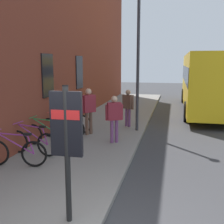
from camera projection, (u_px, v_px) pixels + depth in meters
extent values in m
plane|color=#38383A|center=(168.00, 142.00, 10.09)|extent=(60.00, 60.00, 0.00)
cube|color=gray|center=(109.00, 124.00, 12.60)|extent=(24.00, 3.50, 0.12)
cube|color=brown|center=(72.00, 28.00, 13.21)|extent=(22.00, 0.60, 9.02)
cube|color=black|center=(48.00, 76.00, 10.16)|extent=(0.90, 0.06, 1.60)
cube|color=black|center=(79.00, 72.00, 13.52)|extent=(0.90, 0.06, 1.60)
torus|color=black|center=(34.00, 154.00, 7.27)|extent=(0.15, 0.72, 0.72)
cylinder|color=#8C338C|center=(15.00, 143.00, 7.27)|extent=(0.16, 1.01, 0.58)
cylinder|color=#8C338C|center=(12.00, 134.00, 7.23)|extent=(0.14, 0.85, 0.09)
cylinder|color=#8C338C|center=(31.00, 145.00, 7.23)|extent=(0.06, 0.19, 0.51)
cube|color=black|center=(27.00, 134.00, 7.18)|extent=(0.12, 0.21, 0.06)
torus|color=black|center=(18.00, 142.00, 8.40)|extent=(0.13, 0.72, 0.72)
torus|color=black|center=(48.00, 145.00, 8.07)|extent=(0.13, 0.72, 0.72)
cylinder|color=#8C338C|center=(33.00, 134.00, 8.18)|extent=(0.14, 1.02, 0.58)
cylinder|color=#8C338C|center=(30.00, 126.00, 8.16)|extent=(0.12, 0.85, 0.09)
cylinder|color=#8C338C|center=(45.00, 136.00, 8.05)|extent=(0.05, 0.19, 0.51)
cube|color=black|center=(42.00, 127.00, 8.02)|extent=(0.12, 0.21, 0.06)
cylinder|color=#8C338C|center=(18.00, 123.00, 8.28)|extent=(0.48, 0.07, 0.02)
torus|color=black|center=(33.00, 134.00, 9.26)|extent=(0.08, 0.72, 0.72)
torus|color=black|center=(61.00, 136.00, 9.01)|extent=(0.08, 0.72, 0.72)
cylinder|color=#267F3F|center=(47.00, 127.00, 9.08)|extent=(0.06, 1.02, 0.58)
cylinder|color=#267F3F|center=(45.00, 120.00, 9.06)|extent=(0.06, 0.85, 0.09)
cylinder|color=#267F3F|center=(59.00, 129.00, 8.98)|extent=(0.04, 0.19, 0.51)
cube|color=black|center=(56.00, 120.00, 8.95)|extent=(0.11, 0.20, 0.06)
cylinder|color=#267F3F|center=(33.00, 117.00, 9.15)|extent=(0.48, 0.04, 0.02)
torus|color=black|center=(50.00, 127.00, 10.24)|extent=(0.09, 0.72, 0.72)
torus|color=black|center=(76.00, 129.00, 9.97)|extent=(0.09, 0.72, 0.72)
cylinder|color=#B21E1E|center=(63.00, 121.00, 10.05)|extent=(0.08, 1.02, 0.58)
cylinder|color=#B21E1E|center=(61.00, 114.00, 10.02)|extent=(0.07, 0.85, 0.09)
cylinder|color=#B21E1E|center=(73.00, 122.00, 9.95)|extent=(0.04, 0.19, 0.51)
cube|color=black|center=(71.00, 114.00, 9.91)|extent=(0.11, 0.20, 0.06)
cylinder|color=#B21E1E|center=(50.00, 112.00, 10.12)|extent=(0.48, 0.04, 0.02)
torus|color=black|center=(60.00, 122.00, 11.18)|extent=(0.16, 0.72, 0.72)
torus|color=black|center=(83.00, 124.00, 10.81)|extent=(0.16, 0.72, 0.72)
cylinder|color=silver|center=(72.00, 116.00, 10.94)|extent=(0.18, 1.01, 0.58)
cylinder|color=silver|center=(70.00, 110.00, 10.92)|extent=(0.15, 0.85, 0.09)
cylinder|color=silver|center=(82.00, 118.00, 10.79)|extent=(0.06, 0.19, 0.51)
cube|color=black|center=(80.00, 110.00, 10.77)|extent=(0.13, 0.21, 0.06)
cylinder|color=silver|center=(61.00, 108.00, 11.05)|extent=(0.48, 0.09, 0.02)
cylinder|color=black|center=(67.00, 156.00, 4.63)|extent=(0.10, 0.10, 2.40)
cube|color=black|center=(66.00, 124.00, 4.53)|extent=(0.09, 0.55, 1.10)
cube|color=red|center=(66.00, 114.00, 4.50)|extent=(0.10, 0.50, 0.16)
cube|color=yellow|center=(207.00, 80.00, 16.17)|extent=(10.51, 2.56, 3.00)
cube|color=black|center=(207.00, 74.00, 16.10)|extent=(10.30, 2.60, 0.90)
cylinder|color=black|center=(187.00, 111.00, 13.46)|extent=(1.00, 0.26, 1.00)
cylinder|color=black|center=(218.00, 97.00, 19.36)|extent=(1.00, 0.26, 1.00)
cylinder|color=black|center=(183.00, 96.00, 19.90)|extent=(1.00, 0.26, 1.00)
cylinder|color=brown|center=(91.00, 123.00, 10.64)|extent=(0.13, 0.13, 0.88)
cylinder|color=brown|center=(87.00, 124.00, 10.53)|extent=(0.13, 0.13, 0.88)
cube|color=maroon|center=(89.00, 104.00, 10.45)|extent=(0.56, 0.51, 0.66)
sphere|color=#D8AD8C|center=(88.00, 92.00, 10.37)|extent=(0.24, 0.24, 0.24)
cylinder|color=maroon|center=(95.00, 104.00, 10.64)|extent=(0.10, 0.10, 0.59)
cylinder|color=maroon|center=(82.00, 105.00, 10.28)|extent=(0.10, 0.10, 0.59)
cylinder|color=#723F72|center=(117.00, 131.00, 9.53)|extent=(0.12, 0.12, 0.81)
cylinder|color=#723F72|center=(112.00, 131.00, 9.49)|extent=(0.12, 0.12, 0.81)
cube|color=maroon|center=(114.00, 111.00, 9.38)|extent=(0.41, 0.53, 0.60)
sphere|color=#D8AD8C|center=(114.00, 99.00, 9.31)|extent=(0.22, 0.22, 0.22)
cylinder|color=maroon|center=(122.00, 112.00, 9.44)|extent=(0.09, 0.09, 0.54)
cylinder|color=maroon|center=(107.00, 113.00, 9.33)|extent=(0.09, 0.09, 0.54)
cylinder|color=#723F72|center=(129.00, 118.00, 11.86)|extent=(0.12, 0.12, 0.79)
cylinder|color=#723F72|center=(126.00, 117.00, 11.97)|extent=(0.12, 0.12, 0.79)
cube|color=brown|center=(128.00, 102.00, 11.79)|extent=(0.44, 0.51, 0.59)
sphere|color=tan|center=(128.00, 92.00, 11.72)|extent=(0.21, 0.21, 0.21)
cylinder|color=brown|center=(133.00, 103.00, 11.62)|extent=(0.09, 0.09, 0.53)
cylinder|color=brown|center=(124.00, 102.00, 11.98)|extent=(0.09, 0.09, 0.53)
cylinder|color=#333338|center=(138.00, 66.00, 10.84)|extent=(0.12, 0.12, 5.22)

